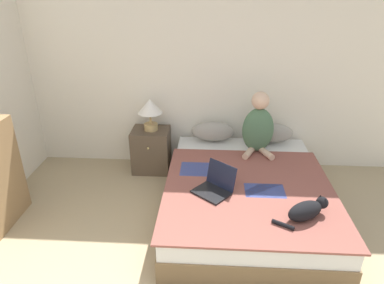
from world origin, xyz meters
TOP-DOWN VIEW (x-y plane):
  - wall_back at (0.00, 3.22)m, footprint 5.44×0.05m
  - bed at (0.39, 2.13)m, footprint 1.61×2.04m
  - pillow_near at (0.04, 3.02)m, footprint 0.53×0.23m
  - pillow_far at (0.74, 3.02)m, footprint 0.53×0.23m
  - person_sitting at (0.54, 2.75)m, footprint 0.36×0.35m
  - cat_tabby at (0.82, 1.52)m, footprint 0.49×0.32m
  - laptop_open at (0.06, 1.88)m, footprint 0.43×0.43m
  - nightstand at (-0.73, 2.96)m, footprint 0.46×0.40m
  - table_lamp at (-0.72, 2.97)m, footprint 0.30×0.30m

SIDE VIEW (x-z plane):
  - bed at x=0.39m, z-range 0.00..0.40m
  - nightstand at x=-0.73m, z-range 0.00..0.54m
  - laptop_open at x=0.06m, z-range 0.33..0.58m
  - cat_tabby at x=0.82m, z-range 0.40..0.56m
  - pillow_near at x=0.04m, z-range 0.40..0.64m
  - pillow_far at x=0.74m, z-range 0.40..0.64m
  - person_sitting at x=0.54m, z-range 0.36..1.06m
  - table_lamp at x=-0.72m, z-range 0.62..1.01m
  - wall_back at x=0.00m, z-range 0.00..2.55m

